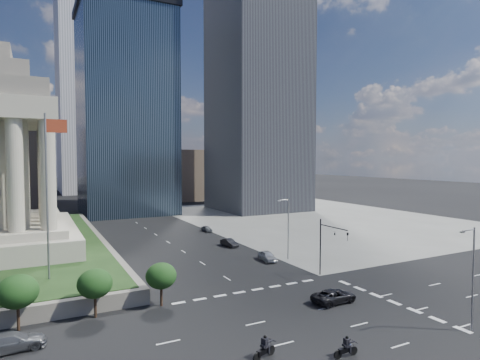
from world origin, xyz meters
TOP-DOWN VIEW (x-y plane):
  - ground at (0.00, 100.00)m, footprint 500.00×500.00m
  - sidewalk_ne at (46.00, 60.00)m, footprint 68.00×90.00m
  - flagpole at (-21.83, 24.00)m, footprint 2.52×0.24m
  - midrise_glass at (2.00, 95.00)m, footprint 26.00×26.00m
  - skyscraper_tall at (8.00, 185.00)m, footprint 40.00×40.00m
  - highrise_ne at (42.00, 85.00)m, footprint 26.00×28.00m
  - building_filler_ne at (32.00, 130.00)m, footprint 20.00×30.00m
  - building_filler_nw at (-30.00, 130.00)m, footprint 24.00×30.00m
  - traffic_signal_ne at (12.50, 13.70)m, footprint 0.30×5.74m
  - street_lamp_south at (13.33, -6.00)m, footprint 2.13×0.22m
  - street_lamp_north at (13.33, 25.00)m, footprint 2.13×0.22m
  - pickup_truck at (6.87, 5.93)m, footprint 5.61×2.81m
  - suv_grey at (-25.36, 9.62)m, footprint 5.55×2.50m
  - parked_sedan_near at (9.85, 25.52)m, footprint 2.46×4.82m
  - parked_sedan_mid at (9.00, 37.88)m, footprint 4.47×2.00m
  - parked_sedan_far at (11.22, 54.20)m, footprint 3.80×1.57m
  - motorcycle_lead at (-0.70, -4.36)m, footprint 2.43×0.76m
  - motorcycle_trail at (-6.86, -1.48)m, footprint 2.72×1.50m

SIDE VIEW (x-z plane):
  - ground at x=0.00m, z-range 0.00..0.00m
  - sidewalk_ne at x=46.00m, z-range 0.00..0.03m
  - parked_sedan_far at x=11.22m, z-range 0.00..1.29m
  - parked_sedan_mid at x=9.00m, z-range 0.00..1.43m
  - pickup_truck at x=6.87m, z-range 0.00..1.52m
  - parked_sedan_near at x=9.85m, z-range 0.00..1.57m
  - suv_grey at x=-25.36m, z-range 0.00..1.58m
  - motorcycle_lead at x=-0.70m, z-range 0.00..1.79m
  - motorcycle_trail at x=-6.86m, z-range 0.00..1.96m
  - traffic_signal_ne at x=12.50m, z-range 1.25..9.25m
  - street_lamp_south at x=13.33m, z-range 0.66..10.66m
  - street_lamp_north at x=13.33m, z-range 0.66..10.66m
  - building_filler_ne at x=32.00m, z-range 0.00..20.00m
  - flagpole at x=-21.83m, z-range 3.11..23.11m
  - building_filler_nw at x=-30.00m, z-range 0.00..28.00m
  - midrise_glass at x=2.00m, z-range 0.00..60.00m
  - highrise_ne at x=42.00m, z-range 0.00..100.00m
  - skyscraper_tall at x=8.00m, z-range 0.00..190.00m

